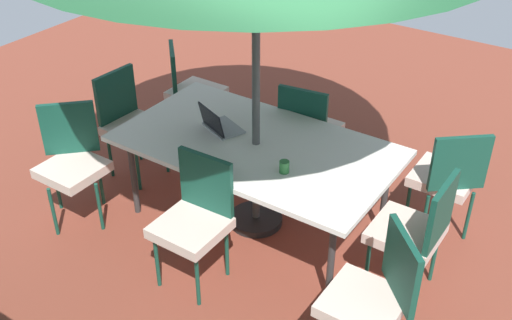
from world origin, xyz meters
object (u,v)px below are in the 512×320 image
(laptop, at_px, (219,125))
(cup, at_px, (284,167))
(chair_northwest, at_px, (374,295))
(chair_west, at_px, (416,228))
(chair_north, at_px, (195,216))
(chair_southeast, at_px, (190,88))
(chair_southwest, at_px, (448,175))
(dining_table, at_px, (256,148))
(chair_northeast, at_px, (72,159))
(chair_south, at_px, (308,127))
(chair_east, at_px, (130,120))

(laptop, distance_m, cup, 0.78)
(chair_northwest, relative_size, chair_west, 1.00)
(chair_north, height_order, chair_southeast, same)
(chair_west, height_order, chair_southwest, same)
(dining_table, xyz_separation_m, chair_southeast, (1.32, -0.81, -0.17))
(chair_northeast, bearing_deg, cup, -27.70)
(chair_north, height_order, chair_northwest, same)
(chair_south, relative_size, chair_east, 1.00)
(chair_south, relative_size, chair_northeast, 1.00)
(chair_south, bearing_deg, chair_north, 81.11)
(chair_north, bearing_deg, chair_east, 148.65)
(chair_east, height_order, cup, chair_east)
(dining_table, bearing_deg, chair_east, -0.14)
(chair_southeast, distance_m, chair_northwest, 3.11)
(chair_north, xyz_separation_m, cup, (-0.39, -0.54, 0.26))
(dining_table, height_order, chair_southeast, chair_southeast)
(chair_northeast, bearing_deg, laptop, -6.58)
(chair_northwest, bearing_deg, dining_table, -163.15)
(chair_south, xyz_separation_m, cup, (-0.37, 1.00, 0.26))
(chair_southeast, bearing_deg, dining_table, -164.61)
(chair_northeast, relative_size, chair_northwest, 1.00)
(chair_northeast, distance_m, chair_southwest, 2.98)
(chair_east, bearing_deg, laptop, -86.83)
(chair_east, height_order, laptop, laptop)
(chair_southeast, distance_m, chair_northeast, 1.54)
(chair_north, relative_size, chair_northeast, 1.00)
(chair_southeast, height_order, cup, chair_southeast)
(chair_west, distance_m, chair_east, 2.70)
(dining_table, xyz_separation_m, chair_northeast, (1.30, 0.73, -0.17))
(chair_north, relative_size, chair_east, 1.00)
(chair_north, xyz_separation_m, chair_south, (-0.03, -1.54, 0.00))
(dining_table, bearing_deg, chair_northeast, 29.48)
(chair_east, xyz_separation_m, cup, (-1.75, 0.22, 0.26))
(chair_north, relative_size, chair_northwest, 1.00)
(chair_north, bearing_deg, chair_southwest, 47.13)
(chair_east, distance_m, laptop, 1.04)
(dining_table, relative_size, chair_north, 2.18)
(chair_northwest, bearing_deg, chair_southeast, -164.22)
(laptop, height_order, cup, laptop)
(chair_northeast, xyz_separation_m, cup, (-1.69, -0.51, 0.26))
(chair_north, distance_m, chair_northwest, 1.37)
(chair_east, relative_size, cup, 10.79)
(chair_southwest, bearing_deg, chair_northwest, 52.16)
(chair_southwest, xyz_separation_m, chair_east, (2.66, 0.73, 0.00))
(dining_table, height_order, chair_north, chair_north)
(chair_north, distance_m, chair_southwest, 1.98)
(chair_southeast, bearing_deg, cup, -164.17)
(chair_south, distance_m, chair_southwest, 1.27)
(chair_south, relative_size, laptop, 2.52)
(dining_table, bearing_deg, laptop, -0.62)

